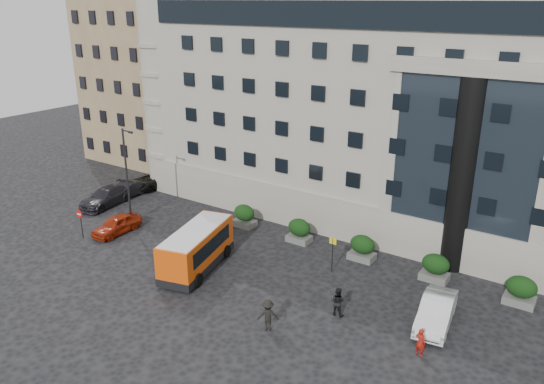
{
  "coord_description": "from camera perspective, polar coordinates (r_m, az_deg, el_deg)",
  "views": [
    {
      "loc": [
        20.03,
        -23.63,
        17.45
      ],
      "look_at": [
        0.99,
        4.44,
        5.0
      ],
      "focal_mm": 35.0,
      "sensor_mm": 36.0,
      "label": 1
    }
  ],
  "objects": [
    {
      "name": "hedge_a",
      "position": [
        42.88,
        -3.0,
        -2.54
      ],
      "size": [
        1.8,
        1.26,
        1.84
      ],
      "color": "#555552",
      "rests_on": "ground"
    },
    {
      "name": "parked_car_c",
      "position": [
        49.45,
        -17.42,
        -0.5
      ],
      "size": [
        2.84,
        5.66,
        1.58
      ],
      "primitive_type": "imported",
      "rotation": [
        0.0,
        0.0,
        0.12
      ],
      "color": "black",
      "rests_on": "ground"
    },
    {
      "name": "street_lamp",
      "position": [
        43.62,
        -15.31,
        1.97
      ],
      "size": [
        1.16,
        0.18,
        8.0
      ],
      "color": "#262628",
      "rests_on": "ground"
    },
    {
      "name": "pedestrian_c",
      "position": [
        30.13,
        -0.44,
        -13.1
      ],
      "size": [
        1.38,
        1.25,
        1.86
      ],
      "primitive_type": "imported",
      "rotation": [
        0.0,
        0.0,
        3.75
      ],
      "color": "black",
      "rests_on": "ground"
    },
    {
      "name": "apartment_far",
      "position": [
        77.79,
        -3.31,
        15.37
      ],
      "size": [
        13.0,
        13.0,
        22.0
      ],
      "primitive_type": "cube",
      "color": "#82674B",
      "rests_on": "ground"
    },
    {
      "name": "hedge_e",
      "position": [
        35.66,
        25.2,
        -9.56
      ],
      "size": [
        1.8,
        1.26,
        1.84
      ],
      "color": "#555552",
      "rests_on": "ground"
    },
    {
      "name": "hedge_d",
      "position": [
        36.5,
        17.16,
        -7.74
      ],
      "size": [
        1.8,
        1.26,
        1.84
      ],
      "color": "#555552",
      "rests_on": "ground"
    },
    {
      "name": "civic_building",
      "position": [
        48.48,
        17.01,
        9.25
      ],
      "size": [
        44.0,
        24.0,
        18.0
      ],
      "primitive_type": "cube",
      "color": "gray",
      "rests_on": "ground"
    },
    {
      "name": "red_truck",
      "position": [
        54.0,
        -4.12,
        3.02
      ],
      "size": [
        3.4,
        6.08,
        3.11
      ],
      "rotation": [
        0.0,
        0.0,
        0.15
      ],
      "color": "maroon",
      "rests_on": "ground"
    },
    {
      "name": "hedge_b",
      "position": [
        40.19,
        2.95,
        -4.14
      ],
      "size": [
        1.8,
        1.26,
        1.84
      ],
      "color": "#555552",
      "rests_on": "ground"
    },
    {
      "name": "no_entry_sign",
      "position": [
        43.02,
        -19.94,
        -2.67
      ],
      "size": [
        0.64,
        0.16,
        2.32
      ],
      "color": "#262628",
      "rests_on": "ground"
    },
    {
      "name": "parked_car_a",
      "position": [
        43.42,
        -16.37,
        -3.39
      ],
      "size": [
        1.78,
        4.23,
        1.43
      ],
      "primitive_type": "imported",
      "rotation": [
        0.0,
        0.0,
        0.02
      ],
      "color": "#99220B",
      "rests_on": "ground"
    },
    {
      "name": "bus_stop_sign",
      "position": [
        35.75,
        6.54,
        -6.07
      ],
      "size": [
        0.5,
        0.08,
        2.52
      ],
      "color": "#262628",
      "rests_on": "ground"
    },
    {
      "name": "minibus",
      "position": [
        36.4,
        -8.1,
        -5.91
      ],
      "size": [
        3.99,
        7.24,
        2.87
      ],
      "rotation": [
        0.0,
        0.0,
        0.25
      ],
      "color": "#DE4B0A",
      "rests_on": "ground"
    },
    {
      "name": "parked_car_d",
      "position": [
        53.1,
        -12.46,
        1.33
      ],
      "size": [
        3.05,
        5.59,
        1.49
      ],
      "primitive_type": "imported",
      "rotation": [
        0.0,
        0.0,
        -0.11
      ],
      "color": "black",
      "rests_on": "ground"
    },
    {
      "name": "entrance_column",
      "position": [
        36.55,
        19.84,
        1.49
      ],
      "size": [
        1.8,
        1.8,
        13.0
      ],
      "primitive_type": "cylinder",
      "color": "black",
      "rests_on": "ground"
    },
    {
      "name": "apartment_near",
      "position": [
        62.43,
        -11.32,
        12.92
      ],
      "size": [
        14.0,
        14.0,
        20.0
      ],
      "primitive_type": "cube",
      "color": "#80694A",
      "rests_on": "ground"
    },
    {
      "name": "parked_car_b",
      "position": [
        50.79,
        -15.47,
        0.15
      ],
      "size": [
        1.81,
        4.41,
        1.42
      ],
      "primitive_type": "imported",
      "rotation": [
        0.0,
        0.0,
        0.07
      ],
      "color": "black",
      "rests_on": "ground"
    },
    {
      "name": "white_taxi",
      "position": [
        32.02,
        17.24,
        -12.19
      ],
      "size": [
        2.34,
        5.06,
        1.61
      ],
      "primitive_type": "imported",
      "rotation": [
        0.0,
        0.0,
        0.13
      ],
      "color": "silver",
      "rests_on": "ground"
    },
    {
      "name": "pedestrian_b",
      "position": [
        31.62,
        7.05,
        -11.61
      ],
      "size": [
        0.9,
        0.72,
        1.77
      ],
      "primitive_type": "imported",
      "rotation": [
        0.0,
        0.0,
        3.19
      ],
      "color": "black",
      "rests_on": "ground"
    },
    {
      "name": "hedge_c",
      "position": [
        38.04,
        9.68,
        -5.9
      ],
      "size": [
        1.8,
        1.26,
        1.84
      ],
      "color": "#555552",
      "rests_on": "ground"
    },
    {
      "name": "pedestrian_a",
      "position": [
        29.32,
        15.67,
        -15.29
      ],
      "size": [
        0.66,
        0.52,
        1.61
      ],
      "primitive_type": "imported",
      "rotation": [
        0.0,
        0.0,
        2.9
      ],
      "color": "maroon",
      "rests_on": "ground"
    },
    {
      "name": "ground",
      "position": [
        35.56,
        -5.41,
        -9.34
      ],
      "size": [
        120.0,
        120.0,
        0.0
      ],
      "primitive_type": "plane",
      "color": "black",
      "rests_on": "ground"
    }
  ]
}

